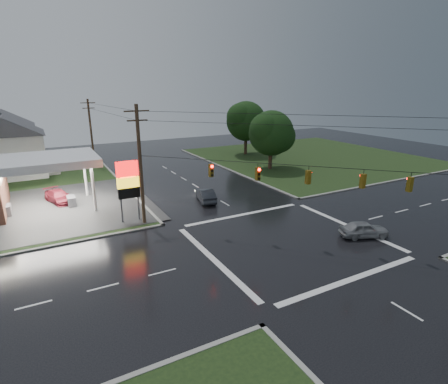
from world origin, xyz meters
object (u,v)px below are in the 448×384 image
house_near (8,146)px  car_crossing (364,229)px  utility_pole_n (91,132)px  tree_ne_near (272,133)px  utility_pole_nw (140,164)px  car_north (206,195)px  pylon_sign (128,181)px  car_pump (59,197)px  tree_ne_far (247,121)px  house_far (4,136)px

house_near → car_crossing: bearing=-54.8°
utility_pole_n → tree_ne_near: utility_pole_n is taller
utility_pole_nw → car_crossing: 20.44m
house_near → car_north: house_near is taller
house_near → tree_ne_near: 37.80m
utility_pole_n → house_near: 11.67m
house_near → car_crossing: (27.16, -38.57, -3.71)m
utility_pole_nw → car_north: bearing=21.5°
pylon_sign → car_pump: size_ratio=1.28×
utility_pole_nw → tree_ne_near: bearing=27.9°
car_pump → car_north: bearing=-44.8°
utility_pole_n → house_near: (-11.45, -2.00, -1.06)m
utility_pole_nw → utility_pole_n: size_ratio=1.05×
tree_ne_near → tree_ne_far: tree_ne_far is taller
house_far → car_north: bearing=-60.0°
tree_ne_far → car_crossing: 38.55m
pylon_sign → tree_ne_far: 36.35m
utility_pole_n → house_far: bearing=141.2°
car_crossing → car_pump: bearing=67.1°
pylon_sign → car_crossing: bearing=-38.0°
car_crossing → house_near: bearing=57.6°
utility_pole_nw → car_pump: 13.40m
house_far → car_north: 40.99m
house_far → house_near: bearing=-85.2°
car_crossing → tree_ne_far: bearing=5.8°
car_north → car_crossing: 17.07m
tree_ne_near → tree_ne_far: bearing=75.9°
car_crossing → house_far: bearing=51.6°
utility_pole_nw → tree_ne_far: size_ratio=1.12×
car_pump → house_near: bearing=89.2°
tree_ne_far → car_crossing: size_ratio=2.39×
pylon_sign → car_crossing: (16.71, -13.07, -3.31)m
pylon_sign → tree_ne_far: size_ratio=0.61×
house_far → car_crossing: size_ratio=2.70×
utility_pole_n → car_north: utility_pole_n is taller
utility_pole_nw → utility_pole_n: (0.00, 28.50, -0.25)m
pylon_sign → utility_pole_n: (1.00, 27.50, 1.46)m
car_pump → pylon_sign: bearing=-77.4°
house_near → house_far: 12.04m
house_far → utility_pole_nw: bearing=-72.1°
tree_ne_near → car_pump: size_ratio=1.91×
house_near → utility_pole_n: bearing=9.9°
utility_pole_n → house_far: size_ratio=0.95×
utility_pole_n → pylon_sign: bearing=-92.1°
house_far → tree_ne_near: tree_ne_near is taller
house_far → tree_ne_near: size_ratio=1.23×
tree_ne_near → car_crossing: tree_ne_near is taller
tree_ne_far → car_north: 28.91m
pylon_sign → utility_pole_nw: 2.22m
pylon_sign → car_north: size_ratio=1.35×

